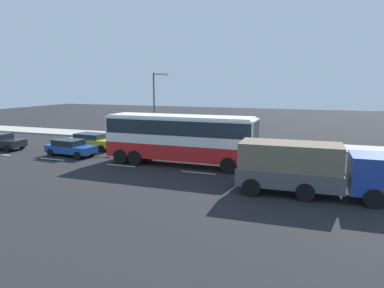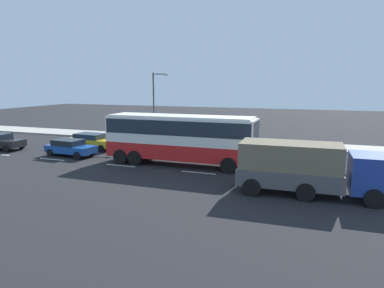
{
  "view_description": "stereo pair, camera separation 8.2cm",
  "coord_description": "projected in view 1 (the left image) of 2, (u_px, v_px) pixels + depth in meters",
  "views": [
    {
      "loc": [
        10.0,
        -24.28,
        5.96
      ],
      "look_at": [
        1.53,
        -1.16,
        1.66
      ],
      "focal_mm": 32.6,
      "sensor_mm": 36.0,
      "label": 1
    },
    {
      "loc": [
        9.93,
        -24.3,
        5.96
      ],
      "look_at": [
        1.53,
        -1.16,
        1.66
      ],
      "focal_mm": 32.6,
      "sensor_mm": 36.0,
      "label": 2
    }
  ],
  "objects": [
    {
      "name": "car_yellow_taxi",
      "position": [
        92.0,
        141.0,
        31.89
      ],
      "size": [
        4.87,
        2.21,
        1.43
      ],
      "rotation": [
        0.0,
        0.0,
        -0.07
      ],
      "color": "gold",
      "rests_on": "ground_plane"
    },
    {
      "name": "pedestrian_near_curb",
      "position": [
        236.0,
        132.0,
        34.51
      ],
      "size": [
        0.32,
        0.32,
        1.75
      ],
      "rotation": [
        0.0,
        0.0,
        1.15
      ],
      "color": "#38334C",
      "rests_on": "sidewalk_curb"
    },
    {
      "name": "coach_bus",
      "position": [
        180.0,
        135.0,
        25.39
      ],
      "size": [
        11.08,
        2.73,
        3.66
      ],
      "rotation": [
        0.0,
        0.0,
        0.0
      ],
      "color": "red",
      "rests_on": "ground_plane"
    },
    {
      "name": "lane_centreline",
      "position": [
        152.0,
        168.0,
        24.68
      ],
      "size": [
        31.7,
        0.16,
        0.01
      ],
      "color": "white",
      "rests_on": "ground_plane"
    },
    {
      "name": "street_lamp",
      "position": [
        156.0,
        102.0,
        35.57
      ],
      "size": [
        1.82,
        0.24,
        6.86
      ],
      "color": "#47474C",
      "rests_on": "sidewalk_curb"
    },
    {
      "name": "ground_plane",
      "position": [
        178.0,
        161.0,
        26.87
      ],
      "size": [
        120.0,
        120.0,
        0.0
      ],
      "primitive_type": "plane",
      "color": "black"
    },
    {
      "name": "car_blue_saloon",
      "position": [
        70.0,
        147.0,
        28.82
      ],
      "size": [
        4.3,
        2.14,
        1.37
      ],
      "rotation": [
        0.0,
        0.0,
        -0.08
      ],
      "color": "#194799",
      "rests_on": "ground_plane"
    },
    {
      "name": "sidewalk_curb",
      "position": [
        214.0,
        141.0,
        35.91
      ],
      "size": [
        80.0,
        4.0,
        0.15
      ],
      "primitive_type": "cube",
      "color": "#A8A399",
      "rests_on": "ground_plane"
    },
    {
      "name": "cargo_truck",
      "position": [
        308.0,
        167.0,
        18.63
      ],
      "size": [
        7.75,
        2.79,
        2.8
      ],
      "rotation": [
        0.0,
        0.0,
        0.03
      ],
      "color": "navy",
      "rests_on": "ground_plane"
    }
  ]
}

